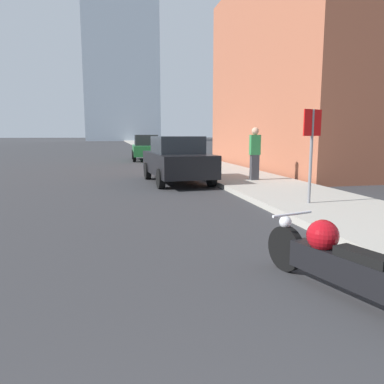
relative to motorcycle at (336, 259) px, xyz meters
name	(u,v)px	position (x,y,z in m)	size (l,w,h in m)	color
sidewalk	(158,150)	(2.61, 36.45, -0.32)	(3.00, 240.00, 0.15)	#9E998E
brick_storefront	(370,75)	(10.99, 14.25, 4.42)	(13.38, 13.12, 9.62)	#9E563D
motorcycle	(336,259)	(0.00, 0.00, 0.00)	(0.87, 2.24, 0.79)	black
parked_car_black	(177,159)	(-0.05, 9.84, 0.46)	(2.14, 4.44, 1.68)	black
parked_car_green	(146,148)	(-0.03, 22.05, 0.47)	(1.99, 4.57, 1.72)	#1E6B33
stop_sign	(312,140)	(2.15, 4.37, 1.24)	(0.57, 0.26, 2.17)	slate
pedestrian	(255,153)	(2.58, 8.93, 0.72)	(0.36, 0.26, 1.84)	#38383D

